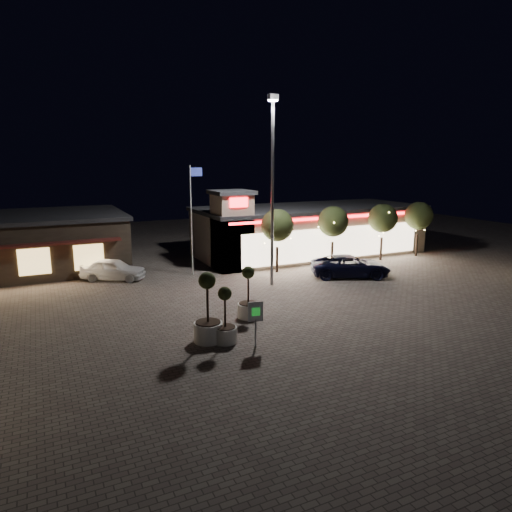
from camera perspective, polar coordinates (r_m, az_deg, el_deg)
name	(u,v)px	position (r m, az deg, el deg)	size (l,w,h in m)	color
ground	(309,327)	(23.64, 6.68, -8.79)	(90.00, 90.00, 0.00)	#655B52
retail_building	(306,230)	(41.04, 6.28, 3.25)	(20.40, 8.40, 6.10)	tan
restaurant_building	(12,243)	(39.17, -28.23, 1.42)	(16.40, 11.00, 4.30)	#382D23
floodlight_pole	(272,181)	(30.10, 2.07, 9.41)	(0.60, 0.40, 12.38)	gray
flagpole	(192,211)	(33.39, -7.96, 5.63)	(0.95, 0.10, 8.00)	white
string_tree_a	(277,226)	(33.99, 2.68, 3.83)	(2.42, 2.42, 4.79)	#332319
string_tree_b	(333,222)	(36.60, 9.62, 4.25)	(2.42, 2.42, 4.79)	#332319
string_tree_c	(383,218)	(39.67, 15.56, 4.56)	(2.42, 2.42, 4.79)	#332319
string_tree_d	(419,216)	(42.39, 19.67, 4.75)	(2.42, 2.42, 4.79)	#332319
pickup_truck	(350,266)	(33.80, 11.72, -1.24)	(2.62, 5.68, 1.58)	black
white_sedan	(113,269)	(33.80, -17.43, -1.58)	(1.81, 4.49, 1.53)	silver
planter_left	(208,320)	(21.51, -6.03, -7.98)	(1.35, 1.35, 3.33)	white
planter_mid	(225,325)	(21.39, -3.87, -8.64)	(1.09, 1.09, 2.68)	white
planter_right	(248,302)	(24.57, -0.97, -5.74)	(1.15, 1.15, 2.83)	white
valet_sign	(256,315)	(20.65, -0.06, -7.43)	(0.69, 0.21, 2.12)	gray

